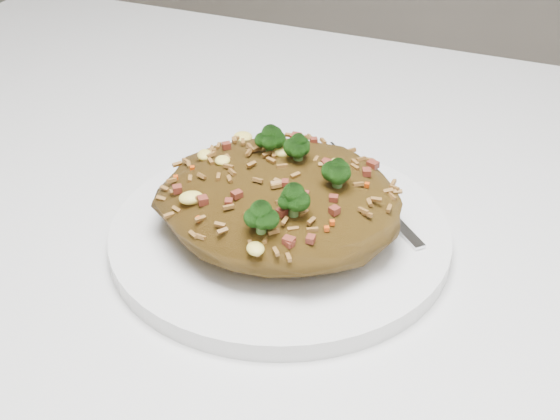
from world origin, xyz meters
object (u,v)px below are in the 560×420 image
(fried_rice, at_px, (280,191))
(fork, at_px, (371,196))
(dining_table, at_px, (356,337))
(plate, at_px, (280,234))

(fried_rice, xyz_separation_m, fork, (0.05, 0.06, -0.03))
(dining_table, distance_m, fried_rice, 0.15)
(plate, distance_m, fried_rice, 0.04)
(dining_table, bearing_deg, fork, 99.78)
(dining_table, bearing_deg, fried_rice, -163.47)
(plate, bearing_deg, dining_table, 16.14)
(dining_table, distance_m, plate, 0.12)
(dining_table, xyz_separation_m, plate, (-0.06, -0.02, 0.10))
(fork, bearing_deg, plate, -84.18)
(plate, relative_size, fried_rice, 1.40)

